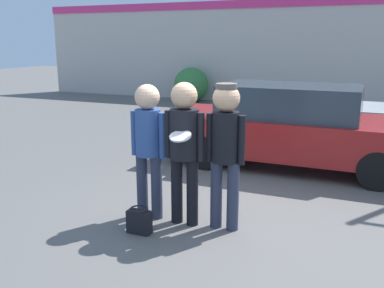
# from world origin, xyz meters

# --- Properties ---
(ground_plane) EXTENTS (56.00, 56.00, 0.00)m
(ground_plane) POSITION_xyz_m (0.00, 0.00, 0.00)
(ground_plane) COLOR #5B5956
(storefront_building) EXTENTS (24.00, 0.22, 3.83)m
(storefront_building) POSITION_xyz_m (0.00, 11.20, 1.95)
(storefront_building) COLOR beige
(storefront_building) RESTS_ON ground
(person_left) EXTENTS (0.50, 0.33, 1.80)m
(person_left) POSITION_xyz_m (-0.90, -0.28, 1.08)
(person_left) COLOR #2D3347
(person_left) RESTS_ON ground
(person_middle_with_frisbee) EXTENTS (0.54, 0.58, 1.85)m
(person_middle_with_frisbee) POSITION_xyz_m (-0.37, -0.29, 1.13)
(person_middle_with_frisbee) COLOR black
(person_middle_with_frisbee) RESTS_ON ground
(person_right) EXTENTS (0.50, 0.33, 1.85)m
(person_right) POSITION_xyz_m (0.15, -0.23, 1.13)
(person_right) COLOR #2D3347
(person_right) RESTS_ON ground
(parked_car_near) EXTENTS (4.79, 1.84, 1.55)m
(parked_car_near) POSITION_xyz_m (0.42, 2.92, 0.77)
(parked_car_near) COLOR maroon
(parked_car_near) RESTS_ON ground
(shrub) EXTENTS (1.35, 1.35, 1.35)m
(shrub) POSITION_xyz_m (-4.83, 10.34, 0.67)
(shrub) COLOR #387A3D
(shrub) RESTS_ON ground
(handbag) EXTENTS (0.30, 0.23, 0.33)m
(handbag) POSITION_xyz_m (-0.77, -0.79, 0.16)
(handbag) COLOR black
(handbag) RESTS_ON ground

